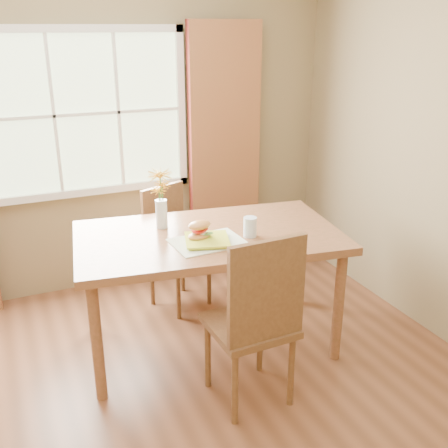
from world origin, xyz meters
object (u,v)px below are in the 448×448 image
object	(u,v)px
dining_table	(209,246)
water_glass	(250,227)
chair_near	(257,316)
chair_far	(172,241)
croissant_sandwich	(199,230)
flower_vase	(161,193)

from	to	relation	value
dining_table	water_glass	xyz separation A→B (m)	(0.23, -0.15, 0.15)
dining_table	water_glass	bearing A→B (deg)	-25.52
chair_near	chair_far	bearing A→B (deg)	89.48
dining_table	chair_far	size ratio (longest dim) A/B	1.92
croissant_sandwich	water_glass	bearing A→B (deg)	-20.46
dining_table	chair_far	world-z (taller)	chair_far
dining_table	flower_vase	bearing A→B (deg)	145.35
dining_table	chair_near	xyz separation A→B (m)	(0.00, -0.72, -0.16)
chair_far	croissant_sandwich	distance (m)	0.90
dining_table	water_glass	distance (m)	0.32
water_glass	flower_vase	size ratio (longest dim) A/B	0.32
water_glass	chair_far	bearing A→B (deg)	107.05
croissant_sandwich	flower_vase	size ratio (longest dim) A/B	0.44
chair_near	flower_vase	xyz separation A→B (m)	(-0.25, 0.95, 0.49)
croissant_sandwich	flower_vase	xyz separation A→B (m)	(-0.15, 0.34, 0.17)
chair_near	water_glass	bearing A→B (deg)	66.07
dining_table	chair_far	distance (m)	0.74
chair_near	flower_vase	bearing A→B (deg)	103.05
water_glass	dining_table	bearing A→B (deg)	146.22
chair_near	croissant_sandwich	bearing A→B (deg)	98.09
chair_near	water_glass	size ratio (longest dim) A/B	8.44
chair_near	croissant_sandwich	xyz separation A→B (m)	(-0.11, 0.61, 0.32)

